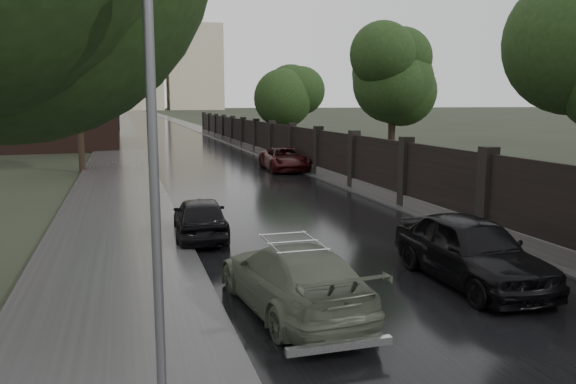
{
  "coord_description": "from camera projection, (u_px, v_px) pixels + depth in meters",
  "views": [
    {
      "loc": [
        -5.67,
        -4.08,
        3.99
      ],
      "look_at": [
        -1.3,
        10.81,
        1.5
      ],
      "focal_mm": 35.0,
      "sensor_mm": 36.0,
      "label": 1
    }
  ],
  "objects": [
    {
      "name": "car_right_near",
      "position": [
        471.0,
        250.0,
        12.39
      ],
      "size": [
        1.82,
        4.5,
        1.53
      ],
      "primitive_type": "imported",
      "rotation": [
        0.0,
        0.0,
        -0.0
      ],
      "color": "black",
      "rests_on": "ground"
    },
    {
      "name": "sidewalk_left",
      "position": [
        121.0,
        114.0,
        184.4
      ],
      "size": [
        4.0,
        420.0,
        0.16
      ],
      "primitive_type": "cube",
      "color": "#2D2D2D",
      "rests_on": "ground"
    },
    {
      "name": "car_right_far",
      "position": [
        284.0,
        159.0,
        33.03
      ],
      "size": [
        2.42,
        4.96,
        1.36
      ],
      "primitive_type": "imported",
      "rotation": [
        0.0,
        0.0,
        -0.03
      ],
      "color": "black",
      "rests_on": "ground"
    },
    {
      "name": "hatchback_left",
      "position": [
        200.0,
        217.0,
        16.48
      ],
      "size": [
        1.74,
        3.83,
        1.27
      ],
      "primitive_type": "imported",
      "rotation": [
        0.0,
        0.0,
        3.08
      ],
      "color": "black",
      "rests_on": "ground"
    },
    {
      "name": "fence_right",
      "position": [
        283.0,
        147.0,
        37.52
      ],
      "size": [
        0.45,
        75.72,
        2.7
      ],
      "color": "#383533",
      "rests_on": "ground"
    },
    {
      "name": "tree_right_b",
      "position": [
        393.0,
        83.0,
        28.22
      ],
      "size": [
        4.08,
        4.08,
        7.01
      ],
      "color": "black",
      "rests_on": "ground"
    },
    {
      "name": "verge_right",
      "position": [
        157.0,
        114.0,
        187.6
      ],
      "size": [
        3.0,
        420.0,
        0.08
      ],
      "primitive_type": "cube",
      "color": "#2D2D2D",
      "rests_on": "ground"
    },
    {
      "name": "lamp_post",
      "position": [
        156.0,
        236.0,
        5.57
      ],
      "size": [
        0.25,
        0.12,
        5.11
      ],
      "color": "#59595E",
      "rests_on": "ground"
    },
    {
      "name": "traffic_light",
      "position": [
        151.0,
        134.0,
        28.18
      ],
      "size": [
        0.16,
        0.32,
        4.0
      ],
      "color": "#59595E",
      "rests_on": "ground"
    },
    {
      "name": "stalinist_tower",
      "position": [
        130.0,
        34.0,
        284.22
      ],
      "size": [
        92.0,
        30.0,
        159.0
      ],
      "color": "tan",
      "rests_on": "ground"
    },
    {
      "name": "tree_left_far",
      "position": [
        77.0,
        80.0,
        31.44
      ],
      "size": [
        4.25,
        4.25,
        7.39
      ],
      "color": "black",
      "rests_on": "ground"
    },
    {
      "name": "tree_right_c",
      "position": [
        291.0,
        90.0,
        45.27
      ],
      "size": [
        4.08,
        4.08,
        7.01
      ],
      "color": "black",
      "rests_on": "ground"
    },
    {
      "name": "volga_sedan",
      "position": [
        292.0,
        278.0,
        10.76
      ],
      "size": [
        2.32,
        4.71,
        1.32
      ],
      "primitive_type": "imported",
      "rotation": [
        0.0,
        0.0,
        3.25
      ],
      "color": "#4C5342",
      "rests_on": "ground"
    },
    {
      "name": "road",
      "position": [
        140.0,
        114.0,
        186.08
      ],
      "size": [
        8.0,
        420.0,
        0.02
      ],
      "primitive_type": "cube",
      "color": "black",
      "rests_on": "ground"
    }
  ]
}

